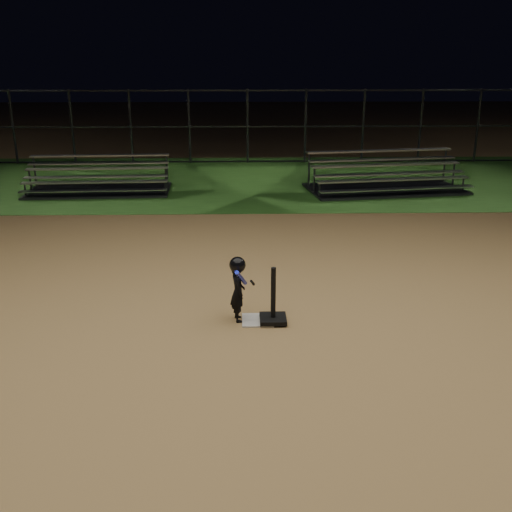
{
  "coord_description": "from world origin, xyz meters",
  "views": [
    {
      "loc": [
        -0.22,
        -7.82,
        3.68
      ],
      "look_at": [
        0.0,
        1.0,
        0.65
      ],
      "focal_mm": 41.81,
      "sensor_mm": 36.0,
      "label": 1
    }
  ],
  "objects_px": {
    "child_batter": "(238,287)",
    "bleacher_right": "(385,183)",
    "home_plate": "(258,320)",
    "batting_tee": "(273,311)",
    "bleacher_left": "(99,185)"
  },
  "relations": [
    {
      "from": "child_batter",
      "to": "bleacher_right",
      "type": "bearing_deg",
      "value": -37.85
    },
    {
      "from": "home_plate",
      "to": "bleacher_right",
      "type": "height_order",
      "value": "bleacher_right"
    },
    {
      "from": "home_plate",
      "to": "bleacher_right",
      "type": "relative_size",
      "value": 0.1
    },
    {
      "from": "child_batter",
      "to": "bleacher_right",
      "type": "xyz_separation_m",
      "value": [
        4.08,
        8.41,
        -0.3
      ]
    },
    {
      "from": "batting_tee",
      "to": "child_batter",
      "type": "distance_m",
      "value": 0.61
    },
    {
      "from": "child_batter",
      "to": "bleacher_right",
      "type": "relative_size",
      "value": 0.21
    },
    {
      "from": "child_batter",
      "to": "bleacher_left",
      "type": "relative_size",
      "value": 0.25
    },
    {
      "from": "child_batter",
      "to": "bleacher_left",
      "type": "distance_m",
      "value": 9.29
    },
    {
      "from": "child_batter",
      "to": "home_plate",
      "type": "bearing_deg",
      "value": -110.22
    },
    {
      "from": "batting_tee",
      "to": "bleacher_left",
      "type": "relative_size",
      "value": 0.21
    },
    {
      "from": "home_plate",
      "to": "bleacher_right",
      "type": "distance_m",
      "value": 9.27
    },
    {
      "from": "child_batter",
      "to": "bleacher_right",
      "type": "height_order",
      "value": "bleacher_right"
    },
    {
      "from": "home_plate",
      "to": "batting_tee",
      "type": "distance_m",
      "value": 0.28
    },
    {
      "from": "home_plate",
      "to": "bleacher_left",
      "type": "bearing_deg",
      "value": 116.17
    },
    {
      "from": "batting_tee",
      "to": "home_plate",
      "type": "bearing_deg",
      "value": 168.19
    }
  ]
}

